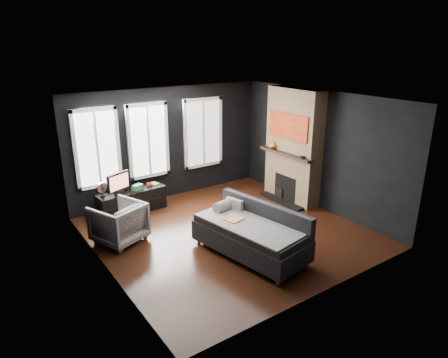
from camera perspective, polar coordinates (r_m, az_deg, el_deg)
floor at (r=8.22m, az=0.62°, el=-7.63°), size 5.00×5.00×0.00m
ceiling at (r=7.40m, az=0.70°, el=11.36°), size 5.00×5.00×0.00m
wall_back at (r=9.77m, az=-7.88°, el=5.04°), size 5.00×0.02×2.70m
wall_left at (r=6.66m, az=-17.19°, el=-2.44°), size 0.02×5.00×2.70m
wall_right at (r=9.32m, az=13.34°, el=4.01°), size 0.02×5.00×2.70m
windows at (r=9.35m, az=-10.55°, el=10.71°), size 4.00×0.16×1.76m
fireplace at (r=9.58m, az=9.88°, el=4.65°), size 0.70×1.62×2.70m
sofa at (r=7.25m, az=3.75°, el=-7.51°), size 1.42×2.28×0.92m
stripe_pillow at (r=7.70m, az=1.48°, el=-4.14°), size 0.19×0.38×0.37m
armchair at (r=7.96m, az=-14.83°, el=-5.79°), size 1.08×1.05×0.87m
media_console at (r=9.30m, az=-13.03°, el=-3.08°), size 1.56×0.57×0.53m
monitor at (r=8.99m, az=-14.87°, el=-0.40°), size 0.60×0.34×0.53m
desk_fan at (r=8.94m, az=-17.03°, el=-1.42°), size 0.28×0.28×0.33m
mug at (r=9.34m, az=-10.61°, el=-0.71°), size 0.13×0.11×0.11m
book at (r=9.43m, az=-10.34°, el=-0.18°), size 0.15×0.05×0.21m
storage_box at (r=9.18m, az=-12.24°, el=-1.15°), size 0.26×0.22×0.12m
mantel_vase at (r=9.73m, az=6.97°, el=4.87°), size 0.19×0.20×0.19m
mantel_clock at (r=9.06m, az=11.13°, el=3.08°), size 0.16×0.16×0.04m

